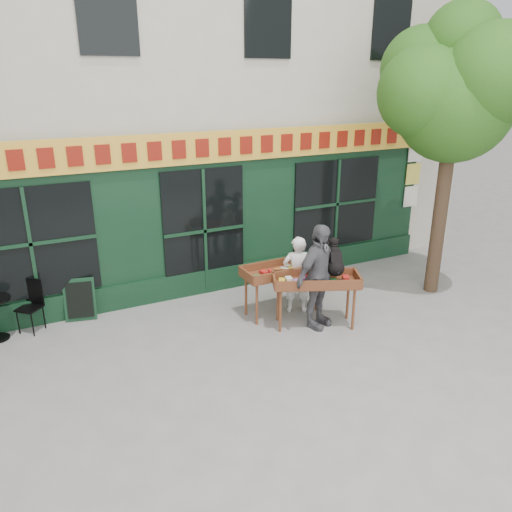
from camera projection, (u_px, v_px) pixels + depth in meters
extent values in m
plane|color=slate|center=(256.00, 341.00, 8.54)|extent=(80.00, 80.00, 0.00)
cube|color=beige|center=(144.00, 44.00, 11.89)|extent=(14.00, 7.00, 10.00)
cube|color=black|center=(202.00, 217.00, 10.03)|extent=(11.00, 0.16, 3.20)
cube|color=yellow|center=(202.00, 148.00, 9.45)|extent=(11.00, 0.06, 0.60)
cube|color=maroon|center=(202.00, 148.00, 9.42)|extent=(9.60, 0.03, 0.34)
cube|color=black|center=(206.00, 281.00, 10.41)|extent=(11.00, 0.10, 0.50)
cube|color=black|center=(204.00, 231.00, 10.03)|extent=(1.70, 0.05, 2.50)
cube|color=black|center=(30.00, 244.00, 8.62)|extent=(2.20, 0.05, 2.00)
cube|color=black|center=(336.00, 204.00, 11.31)|extent=(2.20, 0.05, 2.00)
cube|color=silver|center=(411.00, 196.00, 12.23)|extent=(0.42, 0.02, 0.50)
cube|color=#E5D14C|center=(413.00, 174.00, 12.04)|extent=(0.42, 0.02, 0.50)
cube|color=silver|center=(416.00, 151.00, 11.85)|extent=(0.42, 0.02, 0.50)
cylinder|color=#382619|center=(441.00, 208.00, 9.98)|extent=(0.28, 0.28, 3.60)
sphere|color=#225112|center=(454.00, 103.00, 9.30)|extent=(2.20, 2.20, 2.20)
sphere|color=#225112|center=(471.00, 86.00, 9.74)|extent=(1.80, 1.80, 1.80)
sphere|color=#225112|center=(424.00, 92.00, 9.15)|extent=(1.70, 1.70, 1.70)
sphere|color=#225112|center=(493.00, 75.00, 8.71)|extent=(1.80, 1.80, 1.80)
sphere|color=#225112|center=(423.00, 69.00, 9.47)|extent=(1.60, 1.60, 1.60)
sphere|color=#225112|center=(462.00, 40.00, 9.05)|extent=(1.40, 1.40, 1.40)
cylinder|color=brown|center=(280.00, 311.00, 8.74)|extent=(0.05, 0.05, 0.80)
cylinder|color=brown|center=(353.00, 309.00, 8.81)|extent=(0.05, 0.05, 0.80)
cylinder|color=brown|center=(278.00, 300.00, 9.15)|extent=(0.05, 0.05, 0.80)
cylinder|color=brown|center=(348.00, 299.00, 9.22)|extent=(0.05, 0.05, 0.80)
cube|color=brown|center=(316.00, 283.00, 8.84)|extent=(1.61, 1.13, 0.05)
cube|color=brown|center=(319.00, 286.00, 8.54)|extent=(1.39, 0.63, 0.18)
cube|color=brown|center=(313.00, 273.00, 9.08)|extent=(1.39, 0.63, 0.18)
cube|color=brown|center=(316.00, 280.00, 8.82)|extent=(1.35, 0.88, 0.06)
imported|color=white|center=(297.00, 275.00, 9.41)|extent=(0.65, 0.55, 1.50)
cylinder|color=brown|center=(257.00, 304.00, 9.00)|extent=(0.05, 0.05, 0.80)
cylinder|color=brown|center=(317.00, 291.00, 9.56)|extent=(0.05, 0.05, 0.80)
cylinder|color=brown|center=(246.00, 295.00, 9.36)|extent=(0.05, 0.05, 0.80)
cylinder|color=brown|center=(304.00, 283.00, 9.93)|extent=(0.05, 0.05, 0.80)
cube|color=brown|center=(282.00, 273.00, 9.32)|extent=(1.51, 0.61, 0.05)
cube|color=brown|center=(290.00, 274.00, 9.05)|extent=(1.50, 0.07, 0.18)
cube|color=brown|center=(275.00, 264.00, 9.53)|extent=(1.50, 0.07, 0.18)
cube|color=brown|center=(282.00, 270.00, 9.30)|extent=(1.31, 0.42, 0.06)
imported|color=#515055|center=(318.00, 277.00, 8.77)|extent=(1.21, 0.84, 1.91)
cube|color=black|center=(29.00, 308.00, 8.74)|extent=(0.51, 0.51, 0.03)
cube|color=black|center=(34.00, 291.00, 8.81)|extent=(0.28, 0.27, 0.50)
cylinder|color=black|center=(18.00, 323.00, 8.72)|extent=(0.02, 0.02, 0.44)
cylinder|color=black|center=(33.00, 325.00, 8.64)|extent=(0.02, 0.02, 0.44)
cylinder|color=black|center=(30.00, 315.00, 8.99)|extent=(0.02, 0.02, 0.44)
cylinder|color=black|center=(44.00, 317.00, 8.91)|extent=(0.02, 0.02, 0.44)
cube|color=black|center=(80.00, 300.00, 9.19)|extent=(0.59, 0.31, 0.79)
cube|color=black|center=(80.00, 300.00, 9.18)|extent=(0.49, 0.27, 0.65)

